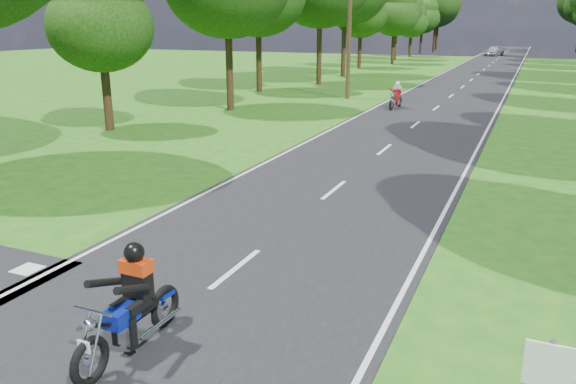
% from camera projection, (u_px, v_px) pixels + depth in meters
% --- Properties ---
extents(ground, '(160.00, 160.00, 0.00)m').
position_uv_depth(ground, '(179.00, 315.00, 9.49)').
color(ground, '#1C6316').
rests_on(ground, ground).
extents(main_road, '(7.00, 140.00, 0.02)m').
position_uv_depth(main_road, '(478.00, 74.00, 53.35)').
color(main_road, black).
rests_on(main_road, ground).
extents(road_markings, '(7.40, 140.00, 0.01)m').
position_uv_depth(road_markings, '(475.00, 76.00, 51.76)').
color(road_markings, silver).
rests_on(road_markings, main_road).
extents(telegraph_pole, '(1.20, 0.26, 8.00)m').
position_uv_depth(telegraph_pole, '(349.00, 34.00, 35.17)').
color(telegraph_pole, '#382616').
rests_on(telegraph_pole, ground).
extents(rider_near_blue, '(0.69, 2.02, 1.68)m').
position_uv_depth(rider_near_blue, '(128.00, 301.00, 8.15)').
color(rider_near_blue, '#0D1F97').
rests_on(rider_near_blue, main_road).
extents(rider_far_red, '(0.74, 1.85, 1.51)m').
position_uv_depth(rider_far_red, '(396.00, 95.00, 31.90)').
color(rider_far_red, '#A0210C').
rests_on(rider_far_red, main_road).
extents(distant_car, '(2.96, 4.61, 1.46)m').
position_uv_depth(distant_car, '(494.00, 51.00, 82.29)').
color(distant_car, silver).
rests_on(distant_car, main_road).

